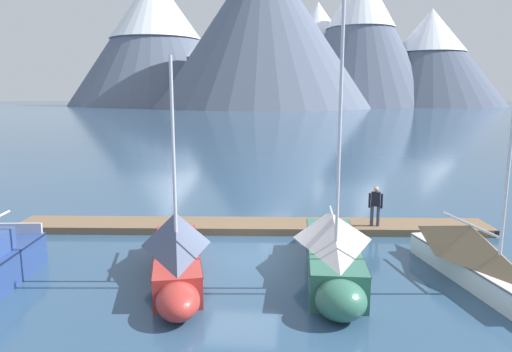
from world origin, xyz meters
The scene contains 12 objects.
ground_plane centered at (0.00, 0.00, 0.00)m, with size 700.00×700.00×0.00m, color #2D4C6B.
mountain_west_summit centered at (-67.78, 219.39, 34.27)m, with size 88.14×88.14×64.71m.
mountain_central_massif centered at (-38.71, 212.29, 18.66)m, with size 81.22×81.22×36.15m.
mountain_shoulder_ridge centered at (-11.47, 185.81, 34.21)m, with size 91.60×91.60×66.81m.
mountain_east_summit centered at (13.21, 222.77, 25.95)m, with size 68.38×68.38×50.35m.
mountain_rear_spur centered at (32.53, 211.23, 33.33)m, with size 70.35×70.35×63.69m.
mountain_north_horn centered at (65.73, 214.12, 23.56)m, with size 70.56×70.56×44.96m.
dock centered at (0.00, 4.00, 0.15)m, with size 20.35×3.14×0.30m.
sailboat_second_berth centered at (-1.94, -1.45, 0.94)m, with size 2.93×6.49×6.91m.
sailboat_mid_dock_port centered at (3.05, -0.97, 0.91)m, with size 1.89×6.67×8.38m.
sailboat_mid_dock_starboard centered at (7.50, -1.03, 0.81)m, with size 2.92×6.73×7.93m.
person_on_dock centered at (5.21, 3.94, 1.26)m, with size 0.58×0.29×1.69m.
Camera 1 is at (1.70, -15.17, 5.80)m, focal length 32.21 mm.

